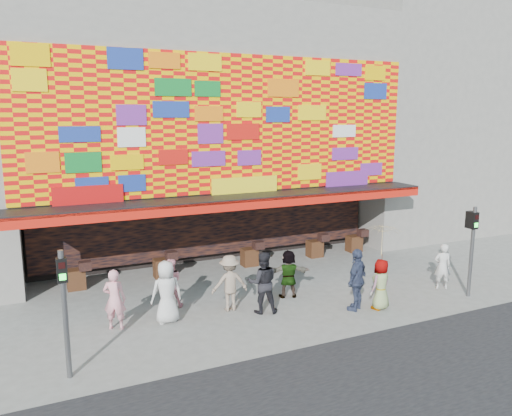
% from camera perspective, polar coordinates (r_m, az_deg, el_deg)
% --- Properties ---
extents(ground, '(90.00, 90.00, 0.00)m').
position_cam_1_polar(ground, '(15.60, 2.82, -11.59)').
color(ground, slate).
rests_on(ground, ground).
extents(shop_building, '(15.20, 9.40, 10.00)m').
position_cam_1_polar(shop_building, '(22.02, -7.02, 8.83)').
color(shop_building, gray).
rests_on(shop_building, ground).
extents(neighbor_right, '(11.00, 8.00, 12.00)m').
position_cam_1_polar(neighbor_right, '(28.65, 19.11, 10.27)').
color(neighbor_right, gray).
rests_on(neighbor_right, ground).
extents(signal_left, '(0.22, 0.20, 3.00)m').
position_cam_1_polar(signal_left, '(12.01, -21.08, -9.78)').
color(signal_left, '#59595B').
rests_on(signal_left, ground).
extents(signal_right, '(0.22, 0.20, 3.00)m').
position_cam_1_polar(signal_right, '(17.62, 23.50, -3.52)').
color(signal_right, '#59595B').
rests_on(signal_right, ground).
extents(ped_a, '(0.91, 0.61, 1.83)m').
position_cam_1_polar(ped_a, '(14.66, -10.18, -9.42)').
color(ped_a, silver).
rests_on(ped_a, ground).
extents(ped_b, '(0.74, 0.63, 1.72)m').
position_cam_1_polar(ped_b, '(14.58, -15.86, -10.01)').
color(ped_b, pink).
rests_on(ped_b, ground).
extents(ped_c, '(1.10, 0.97, 1.90)m').
position_cam_1_polar(ped_c, '(15.11, 0.76, -8.50)').
color(ped_c, black).
rests_on(ped_c, ground).
extents(ped_d, '(1.18, 0.76, 1.73)m').
position_cam_1_polar(ped_d, '(15.34, -3.02, -8.55)').
color(ped_d, gray).
rests_on(ped_d, ground).
extents(ped_e, '(1.21, 0.99, 1.93)m').
position_cam_1_polar(ped_e, '(15.61, 11.46, -8.01)').
color(ped_e, '#303955').
rests_on(ped_e, ground).
extents(ped_f, '(1.55, 0.88, 1.59)m').
position_cam_1_polar(ped_f, '(16.42, 3.72, -7.50)').
color(ped_f, gray).
rests_on(ped_f, ground).
extents(ped_g, '(0.88, 0.69, 1.58)m').
position_cam_1_polar(ped_g, '(15.89, 14.07, -8.46)').
color(ped_g, gray).
rests_on(ped_g, ground).
extents(ped_h, '(0.68, 0.59, 1.59)m').
position_cam_1_polar(ped_h, '(18.31, 20.53, -6.25)').
color(ped_h, silver).
rests_on(ped_h, ground).
extents(ped_i, '(0.82, 0.68, 1.55)m').
position_cam_1_polar(ped_i, '(15.78, -9.76, -8.47)').
color(ped_i, pink).
rests_on(ped_i, ground).
extents(parasol, '(1.35, 1.37, 1.91)m').
position_cam_1_polar(parasol, '(15.50, 14.30, -3.59)').
color(parasol, beige).
rests_on(parasol, ground).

